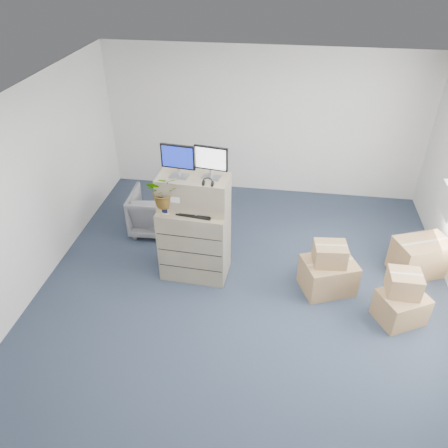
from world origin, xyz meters
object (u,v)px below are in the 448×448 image
(office_chair, at_px, (155,210))
(filing_cabinet_lower, at_px, (195,242))
(monitor_right, at_px, (211,161))
(potted_plant, at_px, (165,194))
(monitor_left, at_px, (178,159))
(water_bottle, at_px, (201,199))
(keyboard, at_px, (195,213))

(office_chair, bearing_deg, filing_cabinet_lower, 129.44)
(monitor_right, distance_m, potted_plant, 0.80)
(monitor_left, relative_size, potted_plant, 0.88)
(water_bottle, distance_m, potted_plant, 0.51)
(keyboard, relative_size, office_chair, 0.61)
(filing_cabinet_lower, distance_m, monitor_left, 1.33)
(office_chair, bearing_deg, potted_plant, 113.79)
(filing_cabinet_lower, relative_size, office_chair, 1.38)
(filing_cabinet_lower, relative_size, potted_plant, 2.11)
(potted_plant, bearing_deg, monitor_right, 14.29)
(monitor_right, distance_m, water_bottle, 0.61)
(monitor_left, xyz_separation_m, water_bottle, (0.29, 0.03, -0.60))
(monitor_left, relative_size, monitor_right, 1.03)
(monitor_right, bearing_deg, office_chair, 149.12)
(monitor_left, relative_size, water_bottle, 1.52)
(potted_plant, height_order, office_chair, potted_plant)
(keyboard, relative_size, potted_plant, 0.93)
(monitor_left, height_order, keyboard, monitor_left)
(keyboard, relative_size, water_bottle, 1.62)
(monitor_left, height_order, water_bottle, monitor_left)
(keyboard, xyz_separation_m, water_bottle, (0.06, 0.17, 0.14))
(monitor_right, bearing_deg, monitor_left, -166.71)
(monitor_right, bearing_deg, filing_cabinet_lower, -157.98)
(monitor_left, distance_m, keyboard, 0.79)
(keyboard, distance_m, office_chair, 1.67)
(monitor_left, distance_m, water_bottle, 0.66)
(monitor_left, height_order, monitor_right, monitor_left)
(filing_cabinet_lower, bearing_deg, monitor_left, 175.12)
(water_bottle, bearing_deg, office_chair, 136.37)
(potted_plant, distance_m, office_chair, 1.60)
(potted_plant, bearing_deg, monitor_left, 34.16)
(monitor_left, xyz_separation_m, office_chair, (-0.73, 1.00, -1.48))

